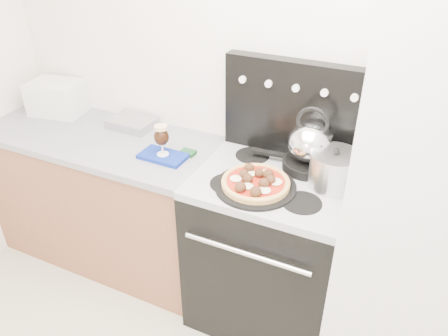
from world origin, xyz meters
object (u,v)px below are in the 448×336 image
Objects in this scene: base_cabinet at (109,200)px; pizza_pan at (255,186)px; stove_body at (270,252)px; pizza at (256,181)px; fridge at (431,213)px; skillet at (308,165)px; tea_kettle at (311,139)px; oven_mitt at (163,156)px; toaster_oven at (57,97)px; beer_glass at (162,140)px; stock_pot at (334,171)px.

pizza_pan is at bearing -8.00° from base_cabinet.
stove_body is 2.75× the size of pizza.
skillet is (-0.58, 0.17, -0.01)m from fridge.
tea_kettle is (-0.58, 0.17, 0.14)m from fridge.
oven_mitt is at bearing -179.20° from fridge.
skillet is 0.14m from tea_kettle.
fridge is at bearing 0.80° from oven_mitt.
pizza is at bearing -21.99° from toaster_oven.
toaster_oven is 0.95m from oven_mitt.
beer_glass is (0.00, 0.00, 0.10)m from oven_mitt.
stove_body is at bearing -1.30° from base_cabinet.
toaster_oven reaches higher than oven_mitt.
base_cabinet is 6.40× the size of stock_pot.
beer_glass reaches higher than skillet.
base_cabinet is 1.17m from pizza_pan.
fridge is 0.76m from pizza.
base_cabinet is at bearing -166.53° from tea_kettle.
toaster_oven is (-1.54, 0.18, 0.56)m from stove_body.
toaster_oven reaches higher than skillet.
tea_kettle is (0.73, 0.19, 0.08)m from beer_glass.
oven_mitt is (-0.61, -0.04, 0.47)m from stove_body.
stove_body is at bearing 66.34° from pizza.
stock_pot is (-0.43, 0.07, 0.05)m from fridge.
beer_glass is 0.54× the size of pizza.
tea_kettle is (0.12, 0.15, 0.65)m from stove_body.
fridge reaches higher than base_cabinet.
pizza_pan reaches higher than oven_mitt.
fridge reaches higher than oven_mitt.
pizza_pan is 1.70× the size of stock_pot.
stock_pot is at bearing 27.79° from pizza.
oven_mitt is 0.78× the size of pizza.
base_cabinet is at bearing 178.41° from fridge.
skillet is (1.22, 0.12, 0.51)m from base_cabinet.
stove_body is 3.44× the size of skillet.
stock_pot is (0.32, 0.17, 0.05)m from pizza.
beer_glass is 0.68× the size of skillet.
tea_kettle is (1.22, 0.12, 0.66)m from base_cabinet.
tea_kettle is (0.17, 0.27, 0.13)m from pizza.
oven_mitt is at bearing -174.22° from stock_pot.
tea_kettle is at bearing 163.34° from fridge.
skillet is (0.73, 0.19, -0.06)m from beer_glass.
oven_mitt is at bearing -175.97° from stove_body.
stock_pot is at bearing 9.78° from stove_body.
skillet is at bearing 14.69° from beer_glass.
tea_kettle reaches higher than skillet.
beer_glass is 0.57m from pizza_pan.
fridge is 0.44m from stock_pot.
fridge is 4.93× the size of pizza_pan.
beer_glass is 0.76m from tea_kettle.
pizza_pan is at bearing -152.21° from stock_pot.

